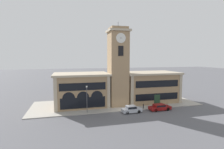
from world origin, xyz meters
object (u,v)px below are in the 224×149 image
(parked_car_near, at_px, (131,109))
(bollard, at_px, (143,106))
(parked_car_mid, at_px, (160,107))
(street_lamp, at_px, (87,95))

(parked_car_near, xyz_separation_m, bollard, (3.43, 1.63, -0.08))
(parked_car_mid, bearing_deg, street_lamp, 171.46)
(street_lamp, distance_m, bollard, 12.81)
(street_lamp, bearing_deg, parked_car_near, -9.77)
(bollard, bearing_deg, parked_car_mid, -28.11)
(street_lamp, bearing_deg, bollard, 0.39)
(parked_car_mid, xyz_separation_m, street_lamp, (-15.47, 1.55, 3.12))
(parked_car_near, relative_size, parked_car_mid, 0.87)
(parked_car_near, bearing_deg, bollard, 22.59)
(parked_car_mid, relative_size, street_lamp, 0.86)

